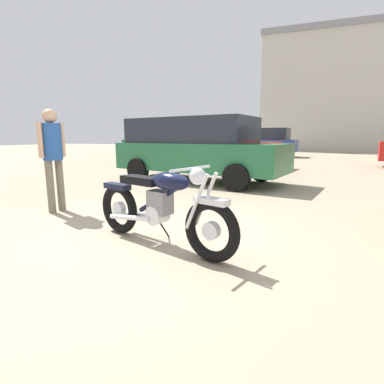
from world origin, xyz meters
TOP-DOWN VIEW (x-y plane):
  - ground_plane at (0.00, 0.00)m, footprint 80.00×80.00m
  - vintage_motorcycle at (0.34, -0.34)m, footprint 2.02×0.81m
  - bystander at (-1.98, 0.43)m, footprint 0.30×0.45m
  - white_estate_far at (-1.29, 8.72)m, footprint 4.43×2.46m
  - red_hatchback_near at (-4.48, 11.00)m, footprint 4.35×2.25m
  - dark_sedan_left at (-7.07, 14.36)m, footprint 4.91×2.49m
  - pale_sedan_back at (-0.58, 16.22)m, footprint 4.08×2.19m
  - blue_hatchback_right at (-1.02, 4.51)m, footprint 4.95×2.63m
  - industrial_building at (5.39, 30.59)m, footprint 15.99×13.25m

SIDE VIEW (x-z plane):
  - ground_plane at x=0.00m, z-range 0.00..0.00m
  - vintage_motorcycle at x=0.34m, z-range -0.02..0.92m
  - white_estate_far at x=-1.29m, z-range 0.00..1.67m
  - red_hatchback_near at x=-4.48m, z-range 0.00..1.67m
  - pale_sedan_back at x=-0.58m, z-range 0.03..1.81m
  - dark_sedan_left at x=-7.07m, z-range 0.07..1.81m
  - blue_hatchback_right at x=-1.02m, z-range 0.07..1.81m
  - bystander at x=-1.98m, z-range 0.19..1.85m
  - industrial_building at x=5.39m, z-range -4.18..14.55m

